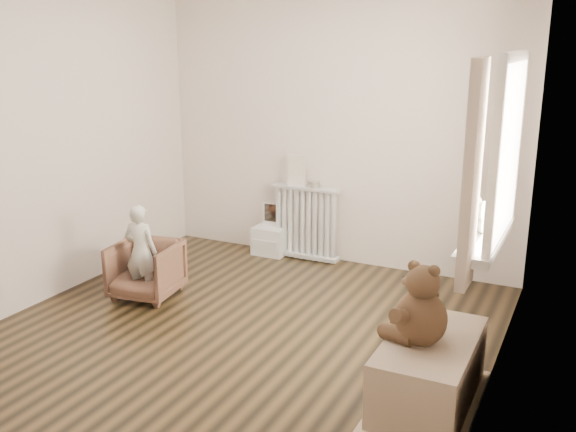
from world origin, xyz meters
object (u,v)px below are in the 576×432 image
at_px(armchair, 146,270).
at_px(child, 141,251).
at_px(toy_vanity, 270,228).
at_px(teddy_bear, 422,306).
at_px(toy_bench, 429,376).
at_px(radiator, 305,221).
at_px(plush_cat, 486,219).

xyz_separation_m(armchair, child, (0.00, -0.05, 0.18)).
bearing_deg(toy_vanity, teddy_bear, -45.60).
height_order(toy_vanity, toy_bench, toy_vanity).
relative_size(child, toy_bench, 0.86).
xyz_separation_m(radiator, child, (-0.80, -1.54, 0.03)).
bearing_deg(armchair, plush_cat, -5.48).
bearing_deg(radiator, toy_bench, -49.90).
bearing_deg(toy_vanity, radiator, 4.51).
bearing_deg(plush_cat, toy_vanity, 163.04).
height_order(radiator, teddy_bear, teddy_bear).
distance_m(radiator, toy_vanity, 0.40).
bearing_deg(plush_cat, armchair, -164.24).
bearing_deg(plush_cat, child, -163.19).
relative_size(toy_vanity, armchair, 0.98).
bearing_deg(toy_bench, teddy_bear, -125.98).
distance_m(radiator, child, 1.74).
distance_m(toy_vanity, child, 1.58).
xyz_separation_m(armchair, toy_bench, (2.59, -0.63, -0.04)).
height_order(toy_vanity, armchair, toy_vanity).
relative_size(radiator, child, 0.92).
relative_size(armchair, child, 0.66).
height_order(teddy_bear, plush_cat, plush_cat).
bearing_deg(radiator, plush_cat, -35.44).
xyz_separation_m(armchair, plush_cat, (2.73, 0.12, 0.76)).
height_order(armchair, plush_cat, plush_cat).
distance_m(toy_bench, plush_cat, 1.10).
distance_m(child, plush_cat, 2.79).
relative_size(radiator, armchair, 1.40).
distance_m(armchair, toy_bench, 2.66).
xyz_separation_m(armchair, teddy_bear, (2.54, -0.70, 0.43)).
bearing_deg(toy_vanity, plush_cat, -30.16).
height_order(armchair, child, child).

